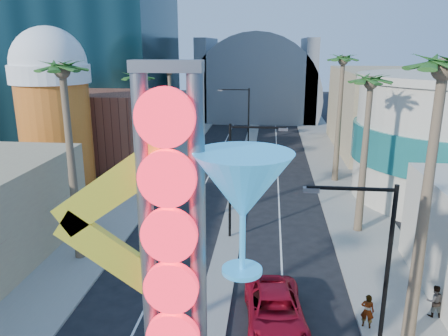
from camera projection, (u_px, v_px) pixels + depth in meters
sidewalk_west at (153, 172)px, 45.50m from camera, size 5.00×100.00×0.15m
sidewalk_east at (338, 178)px, 43.57m from camera, size 5.00×100.00×0.15m
median at (245, 167)px, 47.41m from camera, size 1.60×84.00×0.15m
brick_filler_west at (100, 129)px, 47.96m from camera, size 10.00×10.00×8.00m
filler_east at (379, 111)px, 54.01m from camera, size 10.00×20.00×10.00m
beer_mug at (53, 103)px, 39.36m from camera, size 7.00×7.00×14.50m
canopy at (257, 94)px, 78.78m from camera, size 22.00×16.00×22.00m
neon_sign at (202, 259)px, 11.83m from camera, size 6.53×2.60×12.55m
streetlight_0 at (238, 171)px, 28.82m from camera, size 3.79×0.25×8.00m
streetlight_1 at (244, 115)px, 51.89m from camera, size 3.79×0.25×8.00m
streetlight_2 at (375, 263)px, 16.73m from camera, size 3.45×0.25×8.00m
palm_1 at (63, 83)px, 24.34m from camera, size 2.40×2.40×12.70m
palm_2 at (138, 85)px, 38.10m from camera, size 2.40×2.40×11.20m
palm_3 at (169, 76)px, 49.58m from camera, size 2.40×2.40×11.20m
palm_5 at (441, 89)px, 16.65m from camera, size 2.40×2.40×13.20m
palm_6 at (370, 92)px, 28.50m from camera, size 2.40×2.40×11.70m
palm_7 at (343, 68)px, 39.74m from camera, size 2.40×2.40×12.70m
red_pickup at (275, 311)px, 20.53m from camera, size 3.24×6.08×1.63m
pedestrian_a at (367, 311)px, 20.25m from camera, size 0.71×0.57×1.68m
pedestrian_b at (434, 301)px, 21.09m from camera, size 0.82×0.65×1.63m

